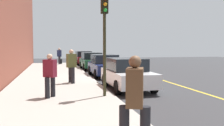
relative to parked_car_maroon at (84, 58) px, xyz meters
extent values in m
plane|color=#333335|center=(12.54, -0.03, -0.76)|extent=(56.00, 56.00, 0.00)
cube|color=#A39E93|center=(12.54, -3.33, -0.68)|extent=(28.00, 4.60, 0.15)
cube|color=gold|center=(12.54, 3.17, -0.75)|extent=(28.00, 0.14, 0.01)
cylinder|color=black|center=(1.33, 0.87, -0.44)|extent=(0.64, 0.23, 0.64)
cylinder|color=black|center=(1.37, -0.81, -0.44)|extent=(0.64, 0.23, 0.64)
cylinder|color=black|center=(-1.25, 0.82, -0.44)|extent=(0.64, 0.23, 0.64)
cylinder|color=black|center=(-1.22, -0.86, -0.44)|extent=(0.64, 0.23, 0.64)
cube|color=maroon|center=(0.06, 0.00, -0.16)|extent=(4.20, 1.88, 0.64)
cube|color=black|center=(-0.15, 0.00, 0.46)|extent=(2.20, 1.64, 0.60)
cylinder|color=black|center=(7.42, 0.87, -0.44)|extent=(0.64, 0.22, 0.64)
cylinder|color=black|center=(7.41, -0.81, -0.44)|extent=(0.64, 0.22, 0.64)
cylinder|color=black|center=(4.68, 0.88, -0.44)|extent=(0.64, 0.22, 0.64)
cylinder|color=black|center=(4.67, -0.80, -0.44)|extent=(0.64, 0.22, 0.64)
cube|color=#1E512D|center=(6.05, 0.03, -0.16)|extent=(4.43, 1.81, 0.64)
cube|color=black|center=(5.82, 0.03, 0.46)|extent=(2.30, 1.61, 0.60)
cylinder|color=black|center=(12.93, 0.95, -0.44)|extent=(0.64, 0.22, 0.64)
cylinder|color=black|center=(12.93, -0.73, -0.44)|extent=(0.64, 0.22, 0.64)
cylinder|color=black|center=(10.21, 0.95, -0.44)|extent=(0.64, 0.22, 0.64)
cylinder|color=black|center=(10.20, -0.73, -0.44)|extent=(0.64, 0.22, 0.64)
cube|color=navy|center=(11.57, 0.11, -0.16)|extent=(4.39, 1.80, 0.64)
cube|color=black|center=(11.35, 0.11, 0.46)|extent=(2.28, 1.60, 0.60)
cylinder|color=black|center=(18.38, 0.98, -0.44)|extent=(0.64, 0.23, 0.64)
cylinder|color=black|center=(18.40, -0.70, -0.44)|extent=(0.64, 0.23, 0.64)
cylinder|color=black|center=(15.82, 0.95, -0.44)|extent=(0.64, 0.23, 0.64)
cylinder|color=black|center=(15.85, -0.73, -0.44)|extent=(0.64, 0.23, 0.64)
cube|color=white|center=(17.11, 0.12, -0.16)|extent=(4.15, 1.85, 0.64)
cube|color=black|center=(16.91, 0.12, 0.46)|extent=(2.17, 1.63, 0.60)
cube|color=brown|center=(24.58, -1.94, 0.59)|extent=(0.56, 0.46, 0.72)
sphere|color=brown|center=(24.58, -1.94, 1.07)|extent=(0.23, 0.23, 0.23)
cylinder|color=black|center=(0.95, -2.73, -0.20)|extent=(0.19, 0.19, 0.82)
cylinder|color=black|center=(0.57, -2.69, -0.20)|extent=(0.19, 0.19, 0.82)
cube|color=#1E284C|center=(0.76, -2.71, 0.56)|extent=(0.34, 0.50, 0.70)
sphere|color=#D8AD8C|center=(0.76, -2.71, 1.02)|extent=(0.23, 0.23, 0.23)
cylinder|color=black|center=(15.20, -2.51, -0.19)|extent=(0.20, 0.20, 0.84)
cylinder|color=black|center=(15.58, -2.40, -0.19)|extent=(0.20, 0.20, 0.84)
cube|color=brown|center=(15.39, -2.46, 0.59)|extent=(0.42, 0.54, 0.71)
sphere|color=#D8AD8C|center=(15.39, -2.46, 1.06)|extent=(0.23, 0.23, 0.23)
cylinder|color=black|center=(18.93, -3.43, -0.21)|extent=(0.18, 0.18, 0.78)
cylinder|color=black|center=(19.23, -3.64, -0.21)|extent=(0.18, 0.18, 0.78)
cube|color=maroon|center=(19.08, -3.53, 0.51)|extent=(0.49, 0.53, 0.67)
sphere|color=#D8AD8C|center=(19.08, -3.53, 0.95)|extent=(0.22, 0.22, 0.22)
cylinder|color=#2D2D19|center=(19.24, -1.45, 1.00)|extent=(0.12, 0.12, 3.21)
cube|color=black|center=(19.24, -1.45, 2.96)|extent=(0.26, 0.26, 0.70)
sphere|color=orange|center=(19.39, -1.45, 2.95)|extent=(0.14, 0.14, 0.14)
sphere|color=green|center=(19.39, -1.45, 2.73)|extent=(0.14, 0.14, 0.14)
cube|color=black|center=(0.39, -2.54, -0.35)|extent=(0.34, 0.22, 0.52)
cylinder|color=#4C4C4C|center=(0.39, -2.54, 0.09)|extent=(0.03, 0.03, 0.36)
camera|label=1|loc=(29.13, -3.43, 1.37)|focal=41.43mm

